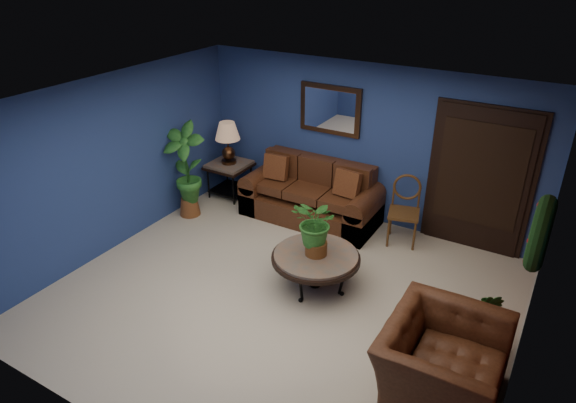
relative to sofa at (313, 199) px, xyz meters
The scene contains 18 objects.
floor 2.21m from the sofa, 72.19° to the right, with size 5.50×5.50×0.00m, color #BDB49D.
wall_back 1.22m from the sofa, 32.00° to the left, with size 5.50×0.04×2.50m, color navy.
wall_left 3.09m from the sofa, 134.99° to the right, with size 0.04×5.00×2.50m, color navy.
wall_right_brick 4.11m from the sofa, 31.34° to the right, with size 0.04×5.00×2.50m, color maroon.
ceiling 3.09m from the sofa, 72.19° to the right, with size 5.50×5.00×0.02m, color silver.
crown_molding 4.50m from the sofa, 31.57° to the right, with size 0.03×5.00×0.14m, color white.
wall_mirror 1.45m from the sofa, 79.68° to the left, with size 1.02×0.06×0.77m, color #452816.
closet_door 2.56m from the sofa, ahead, with size 1.44×0.06×2.18m, color black.
wreath 4.16m from the sofa, 31.17° to the right, with size 0.72×0.72×0.16m, color black.
sofa is the anchor object (origin of this frame).
coffee_table 1.91m from the sofa, 60.83° to the right, with size 1.14×1.14×0.49m.
end_table 1.64m from the sofa, behind, with size 0.68×0.68×0.62m.
table_lamp 1.80m from the sofa, behind, with size 0.42×0.42×0.71m.
side_chair 1.53m from the sofa, ahead, with size 0.53×0.53×1.03m.
armchair 3.87m from the sofa, 43.27° to the right, with size 1.25×1.09×0.81m, color #4C2715.
coffee_plant 2.00m from the sofa, 60.83° to the right, with size 0.71×0.66×0.78m.
floor_plant 3.47m from the sofa, 29.64° to the right, with size 0.35×0.29×0.75m.
tall_plant 2.09m from the sofa, 151.74° to the right, with size 0.75×0.56×1.57m.
Camera 1 is at (2.75, -4.52, 4.03)m, focal length 32.00 mm.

